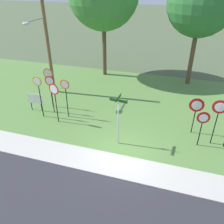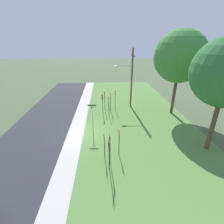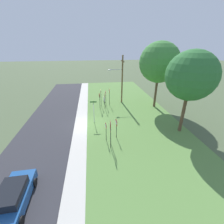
# 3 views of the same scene
# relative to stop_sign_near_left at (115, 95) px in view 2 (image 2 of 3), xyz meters

# --- Properties ---
(ground_plane) EXTENTS (160.00, 160.00, 0.00)m
(ground_plane) POSITION_rel_stop_sign_near_left_xyz_m (6.01, -3.61, -2.11)
(ground_plane) COLOR #4C5B3D
(road_asphalt) EXTENTS (44.00, 6.40, 0.01)m
(road_asphalt) POSITION_rel_stop_sign_near_left_xyz_m (6.01, -8.41, -2.10)
(road_asphalt) COLOR #2D2D33
(road_asphalt) RESTS_ON ground_plane
(sidewalk_strip) EXTENTS (44.00, 1.60, 0.06)m
(sidewalk_strip) POSITION_rel_stop_sign_near_left_xyz_m (6.01, -4.41, -2.08)
(sidewalk_strip) COLOR #BCB7AD
(sidewalk_strip) RESTS_ON ground_plane
(grass_median) EXTENTS (44.00, 12.00, 0.04)m
(grass_median) POSITION_rel_stop_sign_near_left_xyz_m (6.01, 2.39, -2.09)
(grass_median) COLOR #567F3D
(grass_median) RESTS_ON ground_plane
(stop_sign_near_left) EXTENTS (0.69, 0.11, 2.86)m
(stop_sign_near_left) POSITION_rel_stop_sign_near_left_xyz_m (0.00, 0.00, 0.00)
(stop_sign_near_left) COLOR black
(stop_sign_near_left) RESTS_ON grass_median
(stop_sign_near_right) EXTENTS (0.62, 0.09, 2.83)m
(stop_sign_near_right) POSITION_rel_stop_sign_near_left_xyz_m (0.08, -1.40, -0.06)
(stop_sign_near_right) COLOR black
(stop_sign_near_right) RESTS_ON grass_median
(stop_sign_far_left) EXTENTS (0.63, 0.09, 2.64)m
(stop_sign_far_left) POSITION_rel_stop_sign_near_left_xyz_m (1.68, -0.92, -0.18)
(stop_sign_far_left) COLOR black
(stop_sign_far_left) RESTS_ON grass_median
(stop_sign_far_center) EXTENTS (0.65, 0.10, 2.63)m
(stop_sign_far_center) POSITION_rel_stop_sign_near_left_xyz_m (0.46, -0.65, -0.18)
(stop_sign_far_center) COLOR black
(stop_sign_far_center) RESTS_ON grass_median
(stop_sign_far_right) EXTENTS (0.70, 0.16, 2.64)m
(stop_sign_far_right) POSITION_rel_stop_sign_near_left_xyz_m (1.35, -1.68, -0.15)
(stop_sign_far_right) COLOR black
(stop_sign_far_right) RESTS_ON grass_median
(yield_sign_near_left) EXTENTS (0.67, 0.13, 2.12)m
(yield_sign_near_left) POSITION_rel_stop_sign_near_left_xyz_m (9.83, -1.58, -0.51)
(yield_sign_near_left) COLOR black
(yield_sign_near_left) RESTS_ON grass_median
(yield_sign_near_right) EXTENTS (0.76, 0.10, 2.70)m
(yield_sign_near_right) POSITION_rel_stop_sign_near_left_xyz_m (10.53, -1.19, -0.04)
(yield_sign_near_right) COLOR black
(yield_sign_near_right) RESTS_ON grass_median
(yield_sign_far_left) EXTENTS (0.83, 0.11, 2.27)m
(yield_sign_far_left) POSITION_rel_stop_sign_near_left_xyz_m (9.50, -0.43, -0.38)
(yield_sign_far_left) COLOR black
(yield_sign_far_left) RESTS_ON grass_median
(yield_sign_far_right) EXTENTS (0.80, 0.11, 2.64)m
(yield_sign_far_right) POSITION_rel_stop_sign_near_left_xyz_m (11.20, -1.29, -0.08)
(yield_sign_far_right) COLOR black
(yield_sign_far_right) RESTS_ON grass_median
(street_name_post) EXTENTS (0.96, 0.81, 2.91)m
(street_name_post) POSITION_rel_stop_sign_near_left_xyz_m (5.59, -2.68, -0.33)
(street_name_post) COLOR #9EA0A8
(street_name_post) RESTS_ON grass_median
(utility_pole) EXTENTS (2.10, 2.50, 7.79)m
(utility_pole) POSITION_rel_stop_sign_near_left_xyz_m (-1.18, 2.12, 2.17)
(utility_pole) COLOR brown
(utility_pole) RESTS_ON grass_median
(notice_board) EXTENTS (1.10, 0.08, 1.25)m
(notice_board) POSITION_rel_stop_sign_near_left_xyz_m (-0.78, -0.80, -1.23)
(notice_board) COLOR black
(notice_board) RESTS_ON grass_median
(oak_tree_left) EXTENTS (5.86, 5.86, 9.83)m
(oak_tree_left) POSITION_rel_stop_sign_near_left_xyz_m (1.48, 7.21, 4.82)
(oak_tree_left) COLOR brown
(oak_tree_left) RESTS_ON grass_median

